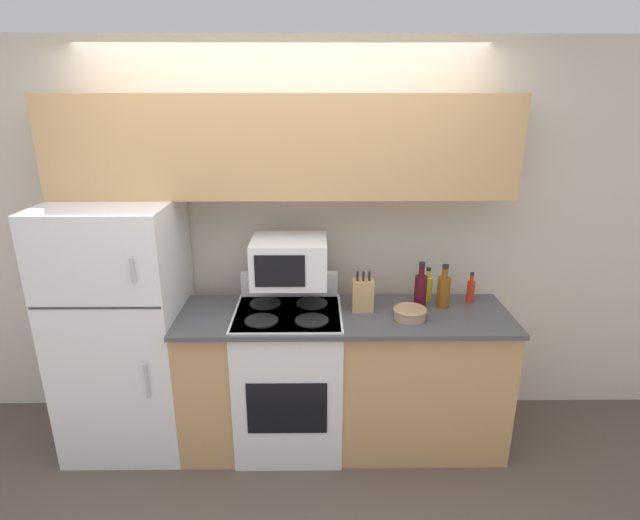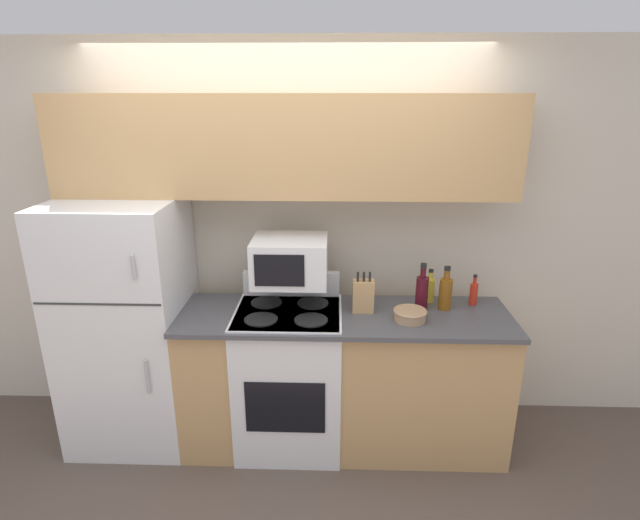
# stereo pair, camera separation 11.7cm
# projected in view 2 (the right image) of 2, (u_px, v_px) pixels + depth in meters

# --- Properties ---
(ground_plane) EXTENTS (12.00, 12.00, 0.00)m
(ground_plane) POSITION_uv_depth(u_px,v_px,m) (283.00, 468.00, 3.10)
(ground_plane) COLOR brown
(wall_back) EXTENTS (8.00, 0.05, 2.55)m
(wall_back) POSITION_uv_depth(u_px,v_px,m) (290.00, 238.00, 3.39)
(wall_back) COLOR beige
(wall_back) RESTS_ON ground_plane
(lower_cabinets) EXTENTS (2.03, 0.61, 0.93)m
(lower_cabinets) POSITION_uv_depth(u_px,v_px,m) (343.00, 379.00, 3.21)
(lower_cabinets) COLOR tan
(lower_cabinets) RESTS_ON ground_plane
(refrigerator) EXTENTS (0.74, 0.73, 1.61)m
(refrigerator) POSITION_uv_depth(u_px,v_px,m) (128.00, 324.00, 3.21)
(refrigerator) COLOR white
(refrigerator) RESTS_ON ground_plane
(upper_cabinets) EXTENTS (2.78, 0.35, 0.60)m
(upper_cabinets) POSITION_uv_depth(u_px,v_px,m) (285.00, 146.00, 3.00)
(upper_cabinets) COLOR tan
(upper_cabinets) RESTS_ON refrigerator
(stove) EXTENTS (0.66, 0.59, 1.10)m
(stove) POSITION_uv_depth(u_px,v_px,m) (289.00, 376.00, 3.20)
(stove) COLOR white
(stove) RESTS_ON ground_plane
(microwave) EXTENTS (0.45, 0.38, 0.27)m
(microwave) POSITION_uv_depth(u_px,v_px,m) (290.00, 260.00, 3.04)
(microwave) COLOR white
(microwave) RESTS_ON stove
(knife_block) EXTENTS (0.13, 0.09, 0.26)m
(knife_block) POSITION_uv_depth(u_px,v_px,m) (363.00, 296.00, 3.05)
(knife_block) COLOR tan
(knife_block) RESTS_ON lower_cabinets
(bowl) EXTENTS (0.20, 0.20, 0.07)m
(bowl) POSITION_uv_depth(u_px,v_px,m) (410.00, 315.00, 2.95)
(bowl) COLOR tan
(bowl) RESTS_ON lower_cabinets
(bottle_whiskey) EXTENTS (0.08, 0.08, 0.28)m
(bottle_whiskey) POSITION_uv_depth(u_px,v_px,m) (445.00, 293.00, 3.08)
(bottle_whiskey) COLOR brown
(bottle_whiskey) RESTS_ON lower_cabinets
(bottle_cooking_spray) EXTENTS (0.06, 0.06, 0.22)m
(bottle_cooking_spray) POSITION_uv_depth(u_px,v_px,m) (430.00, 289.00, 3.20)
(bottle_cooking_spray) COLOR gold
(bottle_cooking_spray) RESTS_ON lower_cabinets
(bottle_wine_red) EXTENTS (0.08, 0.08, 0.30)m
(bottle_wine_red) POSITION_uv_depth(u_px,v_px,m) (422.00, 292.00, 3.07)
(bottle_wine_red) COLOR #470F19
(bottle_wine_red) RESTS_ON lower_cabinets
(bottle_hot_sauce) EXTENTS (0.05, 0.05, 0.20)m
(bottle_hot_sauce) POSITION_uv_depth(u_px,v_px,m) (474.00, 293.00, 3.16)
(bottle_hot_sauce) COLOR red
(bottle_hot_sauce) RESTS_ON lower_cabinets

